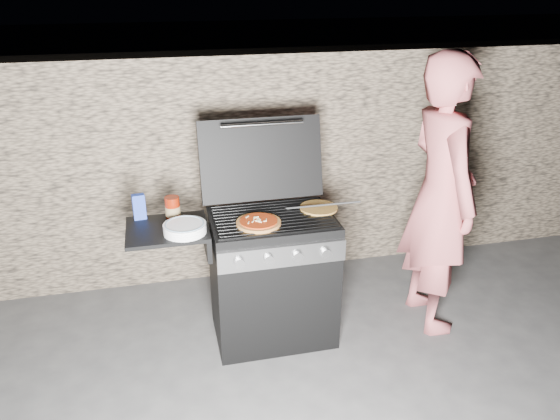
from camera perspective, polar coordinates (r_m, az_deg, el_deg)
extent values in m
plane|color=#393939|center=(3.98, -0.72, -12.66)|extent=(50.00, 50.00, 0.00)
cube|color=gray|center=(4.48, -3.69, 4.69)|extent=(8.00, 0.35, 1.80)
cylinder|color=gold|center=(3.63, 4.06, 0.23)|extent=(0.31, 0.31, 0.01)
cylinder|color=#701605|center=(3.55, -11.17, 0.26)|extent=(0.12, 0.12, 0.14)
cube|color=#20399F|center=(3.58, -14.51, 0.32)|extent=(0.08, 0.06, 0.17)
cylinder|color=white|center=(3.35, -9.92, -1.90)|extent=(0.27, 0.27, 0.06)
imported|color=#BE595B|center=(3.84, 16.41, 1.40)|extent=(0.47, 0.71, 1.93)
cylinder|color=black|center=(3.57, 4.49, 0.58)|extent=(0.46, 0.20, 0.10)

